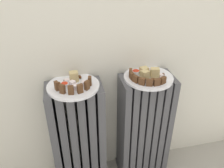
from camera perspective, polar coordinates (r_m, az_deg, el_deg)
name	(u,v)px	position (r m, az deg, el deg)	size (l,w,h in m)	color
radiator_left	(79,139)	(1.34, -8.16, -13.20)	(0.29, 0.17, 0.67)	#47474C
radiator_right	(144,129)	(1.40, 7.73, -10.83)	(0.29, 0.17, 0.67)	#47474C
plate_left	(73,86)	(1.13, -9.44, -0.48)	(0.25, 0.25, 0.01)	white
plate_right	(148,77)	(1.20, 8.88, 1.60)	(0.25, 0.25, 0.01)	white
dark_cake_slice_left_0	(57,86)	(1.09, -13.36, -0.44)	(0.03, 0.02, 0.04)	#56351E
dark_cake_slice_left_1	(62,89)	(1.06, -12.06, -1.21)	(0.03, 0.02, 0.04)	#56351E
dark_cake_slice_left_2	(71,90)	(1.05, -10.02, -1.48)	(0.03, 0.02, 0.04)	#56351E
dark_cake_slice_left_3	(80,89)	(1.05, -7.83, -1.14)	(0.03, 0.02, 0.04)	#56351E
dark_cake_slice_left_4	(87,85)	(1.07, -6.15, -0.31)	(0.03, 0.02, 0.04)	#56351E
dark_cake_slice_left_5	(90,81)	(1.10, -5.45, 0.76)	(0.03, 0.02, 0.04)	#56351E
marble_cake_slice_left_0	(74,77)	(1.14, -9.30, 1.78)	(0.04, 0.04, 0.05)	tan
turkish_delight_left_0	(72,84)	(1.11, -9.66, 0.12)	(0.02, 0.02, 0.02)	white
turkish_delight_left_1	(67,81)	(1.14, -10.92, 0.62)	(0.02, 0.02, 0.02)	white
turkish_delight_left_2	(84,84)	(1.11, -6.74, 0.09)	(0.02, 0.02, 0.02)	white
turkish_delight_left_3	(75,87)	(1.08, -9.04, -0.80)	(0.02, 0.02, 0.02)	white
medjool_date_left_0	(59,83)	(1.14, -12.86, 0.15)	(0.02, 0.02, 0.01)	#4C2814
medjool_date_left_1	(80,77)	(1.17, -7.90, 1.77)	(0.03, 0.01, 0.02)	#4C2814
medjool_date_left_2	(65,80)	(1.16, -11.35, 0.93)	(0.02, 0.01, 0.01)	#4C2814
medjool_date_left_3	(75,76)	(1.19, -9.13, 2.05)	(0.03, 0.02, 0.02)	#4C2814
jam_bowl_left	(65,85)	(1.10, -11.45, -0.30)	(0.04, 0.04, 0.03)	white
dark_cake_slice_right_0	(131,72)	(1.19, 4.56, 2.84)	(0.03, 0.02, 0.04)	#56351E
dark_cake_slice_right_1	(132,76)	(1.16, 4.84, 2.01)	(0.03, 0.02, 0.04)	#56351E
dark_cake_slice_right_2	(136,79)	(1.13, 5.80, 1.22)	(0.03, 0.02, 0.04)	#56351E
dark_cake_slice_right_3	(142,81)	(1.11, 7.31, 0.63)	(0.03, 0.02, 0.04)	#56351E
dark_cake_slice_right_4	(149,83)	(1.11, 9.13, 0.36)	(0.03, 0.02, 0.04)	#56351E
dark_cake_slice_right_5	(157,82)	(1.12, 10.91, 0.45)	(0.03, 0.02, 0.04)	#56351E
dark_cake_slice_right_6	(163,80)	(1.14, 12.33, 0.88)	(0.03, 0.02, 0.04)	#56351E
marble_cake_slice_right_0	(155,73)	(1.19, 10.43, 2.75)	(0.04, 0.03, 0.05)	tan
marble_cake_slice_right_1	(145,75)	(1.16, 8.02, 2.23)	(0.04, 0.03, 0.04)	tan
marble_cake_slice_right_2	(144,71)	(1.20, 7.81, 3.18)	(0.04, 0.03, 0.04)	tan
turkish_delight_right_0	(161,76)	(1.19, 11.89, 1.97)	(0.02, 0.02, 0.02)	white
turkish_delight_right_1	(147,70)	(1.23, 8.61, 3.42)	(0.02, 0.02, 0.02)	white
turkish_delight_right_2	(155,71)	(1.24, 10.38, 3.20)	(0.02, 0.02, 0.02)	white
turkish_delight_right_3	(151,71)	(1.23, 9.52, 3.10)	(0.02, 0.02, 0.02)	white
medjool_date_right_0	(148,81)	(1.14, 8.82, 0.77)	(0.03, 0.01, 0.01)	#4C2814
medjool_date_right_1	(153,79)	(1.16, 9.95, 1.10)	(0.03, 0.02, 0.01)	#4C2814
medjool_date_right_2	(163,74)	(1.21, 12.28, 2.29)	(0.02, 0.02, 0.02)	#4C2814
jam_bowl_right	(136,72)	(1.21, 5.83, 2.91)	(0.04, 0.04, 0.02)	white
fork	(79,86)	(1.11, -7.96, -0.58)	(0.02, 0.10, 0.00)	silver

